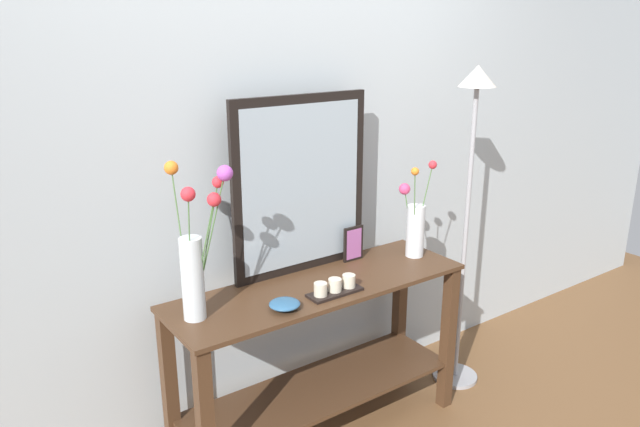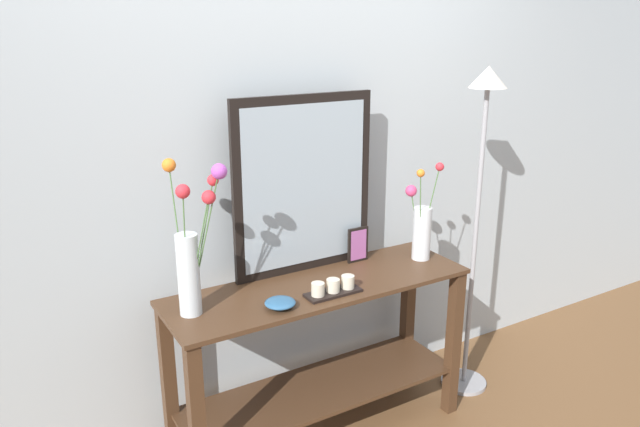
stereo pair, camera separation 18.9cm
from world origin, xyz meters
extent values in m
cube|color=#B2BCC1|center=(0.00, 0.33, 1.35)|extent=(6.40, 0.08, 2.70)
cube|color=#472D1C|center=(0.00, 0.00, 0.76)|extent=(1.37, 0.43, 0.02)
cube|color=#472D1C|center=(0.00, 0.00, 0.24)|extent=(1.31, 0.39, 0.02)
cube|color=#472D1C|center=(0.65, -0.18, 0.38)|extent=(0.06, 0.06, 0.75)
cube|color=#472D1C|center=(-0.65, 0.18, 0.38)|extent=(0.06, 0.06, 0.75)
cube|color=#472D1C|center=(0.65, 0.18, 0.38)|extent=(0.06, 0.06, 0.75)
cube|color=black|center=(0.03, 0.18, 1.17)|extent=(0.68, 0.03, 0.80)
cube|color=#9EADB7|center=(0.03, 0.17, 1.17)|extent=(0.60, 0.00, 0.72)
cylinder|color=silver|center=(-0.58, 0.02, 0.93)|extent=(0.09, 0.09, 0.33)
cylinder|color=#4C753D|center=(-0.59, 0.06, 1.07)|extent=(0.02, 0.07, 0.56)
sphere|color=orange|center=(-0.60, 0.10, 1.35)|extent=(0.05, 0.05, 0.05)
cylinder|color=#4C753D|center=(-0.55, -0.02, 1.02)|extent=(0.09, 0.08, 0.46)
sphere|color=red|center=(-0.50, -0.05, 1.25)|extent=(0.05, 0.05, 0.05)
cylinder|color=#4C753D|center=(-0.53, -0.02, 1.05)|extent=(0.11, 0.05, 0.52)
sphere|color=red|center=(-0.48, -0.04, 1.31)|extent=(0.04, 0.04, 0.04)
cylinder|color=#4C753D|center=(-0.52, -0.02, 1.07)|extent=(0.11, 0.11, 0.56)
sphere|color=#B24CB7|center=(-0.47, -0.08, 1.35)|extent=(0.06, 0.06, 0.06)
cylinder|color=#4C753D|center=(-0.59, 0.00, 1.04)|extent=(0.01, 0.06, 0.49)
sphere|color=red|center=(-0.59, -0.03, 1.28)|extent=(0.05, 0.05, 0.05)
cylinder|color=silver|center=(0.57, 0.01, 0.90)|extent=(0.09, 0.09, 0.26)
cylinder|color=#4C753D|center=(0.54, -0.01, 1.00)|extent=(0.05, 0.03, 0.42)
sphere|color=orange|center=(0.52, -0.02, 1.21)|extent=(0.04, 0.04, 0.04)
cylinder|color=#4C753D|center=(0.59, -0.01, 1.01)|extent=(0.08, 0.04, 0.44)
sphere|color=red|center=(0.63, -0.03, 1.23)|extent=(0.04, 0.04, 0.04)
cylinder|color=#4C753D|center=(0.55, 0.03, 0.95)|extent=(0.04, 0.05, 0.32)
sphere|color=#EA4275|center=(0.54, 0.06, 1.10)|extent=(0.05, 0.05, 0.05)
cube|color=black|center=(-0.01, -0.12, 0.78)|extent=(0.24, 0.09, 0.01)
cylinder|color=beige|center=(-0.08, -0.12, 0.81)|extent=(0.06, 0.06, 0.05)
cylinder|color=beige|center=(-0.01, -0.12, 0.81)|extent=(0.06, 0.06, 0.05)
cylinder|color=beige|center=(0.07, -0.12, 0.81)|extent=(0.06, 0.06, 0.05)
cube|color=black|center=(0.29, 0.14, 0.86)|extent=(0.11, 0.01, 0.17)
cube|color=#A9589A|center=(0.29, 0.13, 0.86)|extent=(0.09, 0.00, 0.15)
cylinder|color=#2D5B84|center=(-0.26, -0.12, 0.77)|extent=(0.05, 0.05, 0.01)
ellipsoid|color=#2D5B84|center=(-0.26, -0.12, 0.79)|extent=(0.13, 0.13, 0.03)
cylinder|color=#9E9EA3|center=(0.88, -0.04, 0.01)|extent=(0.24, 0.24, 0.02)
cylinder|color=#9E9EA3|center=(0.88, -0.04, 0.80)|extent=(0.02, 0.02, 1.55)
cone|color=beige|center=(0.88, -0.04, 1.62)|extent=(0.18, 0.18, 0.10)
camera|label=1|loc=(-1.40, -1.98, 1.86)|focal=33.96mm
camera|label=2|loc=(-1.24, -2.09, 1.86)|focal=33.96mm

